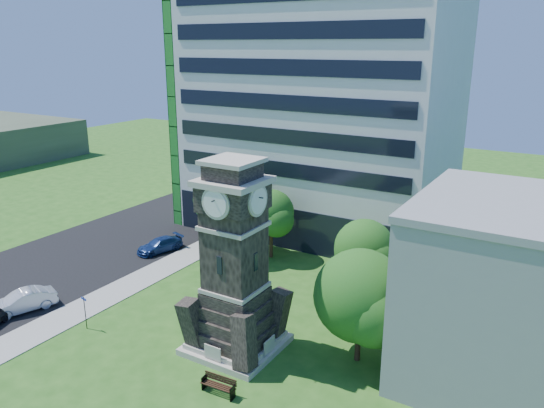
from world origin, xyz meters
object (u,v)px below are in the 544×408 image
Objects in this scene: car_street_mid at (22,301)px; car_east_lot at (442,383)px; clock_tower at (235,271)px; park_bench at (219,384)px; street_sign at (85,309)px; car_street_north at (160,245)px.

car_street_mid is 0.90× the size of car_east_lot.
car_east_lot is at bearing 9.11° from clock_tower.
park_bench is at bearing 18.79° from car_street_mid.
car_street_mid reaches higher than car_east_lot.
car_street_north is at bearing 121.08° from street_sign.
car_street_north is (-15.40, 9.71, -4.64)m from clock_tower.
street_sign is (5.91, 0.68, 0.72)m from car_street_mid.
park_bench is (17.25, -14.04, -0.08)m from car_street_north.
clock_tower is 6.67m from park_bench.
car_street_mid is 17.77m from park_bench.
car_east_lot reaches higher than park_bench.
car_street_mid is 28.94m from car_east_lot.
car_street_north is 14.17m from street_sign.
street_sign is at bearing 171.64° from park_bench.
clock_tower reaches higher than car_street_north.
street_sign is (-22.39, -5.35, 0.77)m from car_east_lot.
car_street_north is at bearing 147.78° from clock_tower.
clock_tower reaches higher than park_bench.
car_street_north is 2.16× the size of park_bench.
car_street_north is at bearing 137.15° from park_bench.
car_street_mid is at bearing -75.87° from car_street_north.
car_street_mid is at bearing 175.36° from park_bench.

